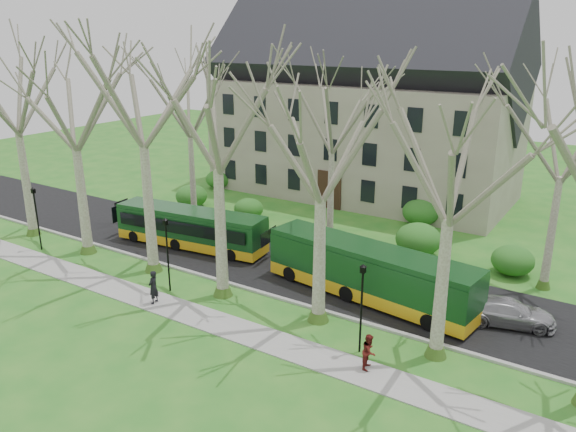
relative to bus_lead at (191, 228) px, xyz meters
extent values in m
plane|color=#246F1F|center=(9.62, -4.87, -1.42)|extent=(120.00, 120.00, 0.00)
cube|color=gray|center=(9.62, -7.37, -1.39)|extent=(70.00, 2.00, 0.06)
cube|color=black|center=(9.62, 0.63, -1.39)|extent=(80.00, 8.00, 0.06)
cube|color=#A5A39E|center=(9.62, -3.37, -1.35)|extent=(80.00, 0.25, 0.14)
cube|color=gray|center=(3.62, 19.13, 3.58)|extent=(26.00, 12.00, 10.00)
cylinder|color=black|center=(-8.38, -5.87, 0.58)|extent=(0.10, 0.10, 4.00)
cube|color=black|center=(-8.38, -5.87, 2.73)|extent=(0.22, 0.22, 0.30)
cylinder|color=black|center=(3.62, -5.87, 0.58)|extent=(0.10, 0.10, 4.00)
cube|color=black|center=(3.62, -5.87, 2.73)|extent=(0.22, 0.22, 0.30)
cylinder|color=black|center=(15.62, -5.87, 0.58)|extent=(0.10, 0.10, 4.00)
cube|color=black|center=(15.62, -5.87, 2.73)|extent=(0.22, 0.22, 0.30)
ellipsoid|color=#1B5F1E|center=(-6.38, 7.13, -0.42)|extent=(2.60, 2.60, 2.00)
ellipsoid|color=#1B5F1E|center=(-0.38, 7.13, -0.42)|extent=(2.60, 2.60, 2.00)
ellipsoid|color=#1B5F1E|center=(13.62, 7.13, -0.42)|extent=(2.60, 2.60, 2.00)
ellipsoid|color=#1B5F1E|center=(19.62, 7.13, -0.42)|extent=(2.60, 2.60, 2.00)
ellipsoid|color=#1B5F1E|center=(-8.38, 13.13, -0.42)|extent=(2.60, 2.60, 2.00)
ellipsoid|color=#1B5F1E|center=(11.62, 13.13, -0.42)|extent=(2.60, 2.60, 2.00)
imported|color=#A2A1A6|center=(20.81, 0.44, -0.70)|extent=(4.91, 3.08, 1.33)
imported|color=black|center=(4.05, -7.52, -0.43)|extent=(0.56, 0.75, 1.87)
imported|color=#5A1714|center=(16.57, -6.92, -0.55)|extent=(0.74, 0.88, 1.63)
camera|label=1|loc=(25.14, -26.89, 12.70)|focal=35.00mm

